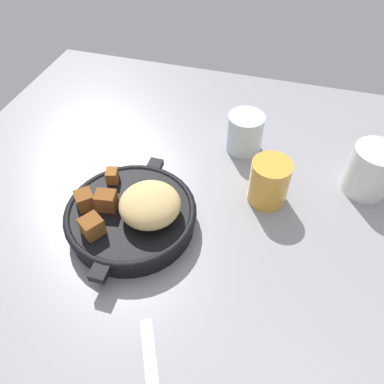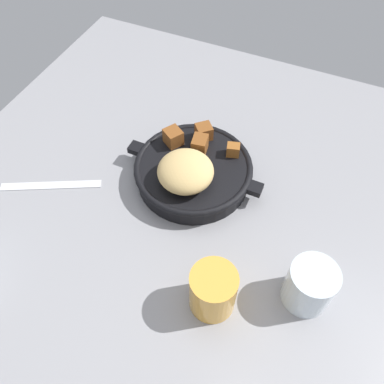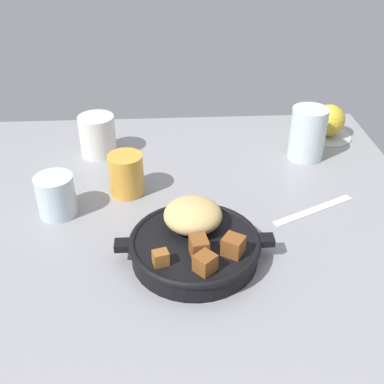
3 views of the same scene
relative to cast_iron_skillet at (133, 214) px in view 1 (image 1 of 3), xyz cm
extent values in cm
cube|color=gray|center=(-3.82, 6.77, -4.13)|extent=(95.65, 94.97, 2.40)
cylinder|color=black|center=(-0.03, -0.42, -1.12)|extent=(20.14, 20.14, 3.63)
torus|color=black|center=(-0.03, -0.42, 0.41)|extent=(20.94, 20.94, 1.20)
cube|color=black|center=(11.25, -0.42, 0.15)|extent=(2.64, 2.40, 1.20)
cube|color=black|center=(-11.31, -0.42, 0.15)|extent=(2.64, 2.40, 1.20)
ellipsoid|color=tan|center=(-0.14, 3.02, 3.04)|extent=(9.42, 9.40, 4.68)
cube|color=brown|center=(0.36, -4.10, 2.24)|extent=(3.02, 3.46, 3.09)
cube|color=brown|center=(1.00, -7.50, 2.08)|extent=(3.83, 3.82, 2.77)
cube|color=#935623|center=(-5.36, -5.74, 1.82)|extent=(2.66, 2.38, 2.25)
cube|color=brown|center=(5.51, -3.99, 2.18)|extent=(4.01, 3.96, 2.97)
cylinder|color=silver|center=(-24.02, 13.32, 0.89)|extent=(6.92, 6.92, 7.64)
cylinder|color=gold|center=(-11.88, 19.67, 1.11)|extent=(6.69, 6.69, 8.08)
cylinder|color=silver|center=(-19.02, 35.94, 1.51)|extent=(7.78, 7.78, 8.89)
camera|label=1|loc=(33.98, 19.46, 46.02)|focal=35.26mm
camera|label=2|loc=(-18.17, 41.02, 53.96)|focal=37.43mm
camera|label=3|loc=(-3.61, -59.11, 47.77)|focal=44.73mm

